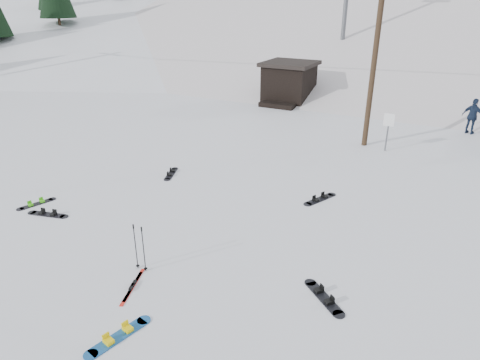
% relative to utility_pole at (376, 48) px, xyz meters
% --- Properties ---
extents(ground, '(200.00, 200.00, 0.00)m').
position_rel_utility_pole_xyz_m(ground, '(-2.00, -14.00, -4.68)').
color(ground, white).
rests_on(ground, ground).
extents(ski_slope, '(60.00, 85.24, 65.97)m').
position_rel_utility_pole_xyz_m(ski_slope, '(-2.00, 41.00, -16.68)').
color(ski_slope, silver).
rests_on(ski_slope, ground).
extents(ridge_left, '(47.54, 95.03, 58.38)m').
position_rel_utility_pole_xyz_m(ridge_left, '(-38.00, 34.00, -15.68)').
color(ridge_left, white).
rests_on(ridge_left, ground).
extents(treeline_left, '(20.00, 64.00, 10.00)m').
position_rel_utility_pole_xyz_m(treeline_left, '(-36.00, 26.00, -4.68)').
color(treeline_left, black).
rests_on(treeline_left, ground).
extents(treeline_crest, '(50.00, 6.00, 10.00)m').
position_rel_utility_pole_xyz_m(treeline_crest, '(-2.00, 72.00, -4.68)').
color(treeline_crest, black).
rests_on(treeline_crest, ski_slope).
extents(utility_pole, '(2.00, 0.26, 9.00)m').
position_rel_utility_pole_xyz_m(utility_pole, '(0.00, 0.00, 0.00)').
color(utility_pole, '#3A2819').
rests_on(utility_pole, ground).
extents(trail_sign, '(0.50, 0.09, 1.85)m').
position_rel_utility_pole_xyz_m(trail_sign, '(1.10, -0.42, -3.41)').
color(trail_sign, '#595B60').
rests_on(trail_sign, ground).
extents(lift_hut, '(3.40, 4.10, 2.75)m').
position_rel_utility_pole_xyz_m(lift_hut, '(-7.00, 6.94, -3.32)').
color(lift_hut, black).
rests_on(lift_hut, ground).
extents(hero_snowboard, '(0.62, 1.66, 0.12)m').
position_rel_utility_pole_xyz_m(hero_snowboard, '(-1.63, -15.84, -4.65)').
color(hero_snowboard, '#195CA8').
rests_on(hero_snowboard, ground).
extents(hero_skis, '(0.62, 1.48, 0.08)m').
position_rel_utility_pole_xyz_m(hero_skis, '(-2.56, -14.32, -4.66)').
color(hero_skis, red).
rests_on(hero_skis, ground).
extents(ski_poles, '(0.38, 0.10, 1.37)m').
position_rel_utility_pole_xyz_m(ski_poles, '(-2.86, -13.60, -3.98)').
color(ski_poles, black).
rests_on(ski_poles, ground).
extents(board_scatter_a, '(1.50, 0.61, 0.11)m').
position_rel_utility_pole_xyz_m(board_scatter_a, '(-7.80, -12.67, -4.65)').
color(board_scatter_a, black).
rests_on(board_scatter_a, ground).
extents(board_scatter_b, '(0.72, 1.41, 0.10)m').
position_rel_utility_pole_xyz_m(board_scatter_b, '(-6.25, -7.72, -4.65)').
color(board_scatter_b, black).
rests_on(board_scatter_b, ground).
extents(board_scatter_c, '(0.59, 1.36, 0.10)m').
position_rel_utility_pole_xyz_m(board_scatter_c, '(-8.84, -12.31, -4.66)').
color(board_scatter_c, black).
rests_on(board_scatter_c, ground).
extents(board_scatter_d, '(1.31, 1.14, 0.11)m').
position_rel_utility_pole_xyz_m(board_scatter_d, '(1.95, -12.40, -4.65)').
color(board_scatter_d, black).
rests_on(board_scatter_d, ground).
extents(board_scatter_f, '(0.82, 1.51, 0.11)m').
position_rel_utility_pole_xyz_m(board_scatter_f, '(0.07, -7.08, -4.65)').
color(board_scatter_f, black).
rests_on(board_scatter_f, ground).
extents(skier_navy, '(1.22, 0.81, 1.92)m').
position_rel_utility_pole_xyz_m(skier_navy, '(4.58, 4.63, -3.72)').
color(skier_navy, '#17233B').
rests_on(skier_navy, ground).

